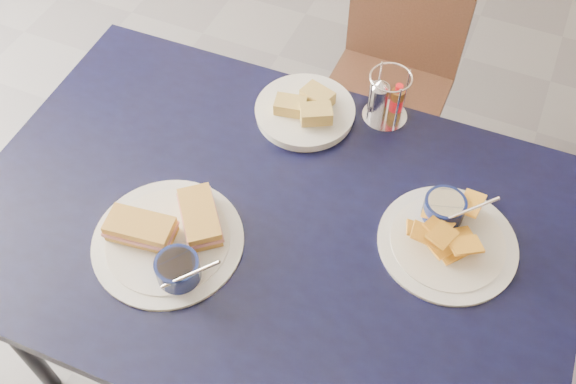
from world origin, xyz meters
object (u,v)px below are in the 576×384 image
at_px(condiment_caddy, 385,99).
at_px(dining_table, 269,235).
at_px(sandwich_plate, 171,238).
at_px(plantain_plate, 446,231).
at_px(bread_basket, 306,111).
at_px(chair_far, 394,65).

bearing_deg(condiment_caddy, dining_table, -108.29).
bearing_deg(sandwich_plate, plantain_plate, 25.40).
bearing_deg(bread_basket, sandwich_plate, -104.60).
xyz_separation_m(chair_far, sandwich_plate, (-0.20, -1.02, 0.30)).
relative_size(plantain_plate, condiment_caddy, 2.17).
height_order(sandwich_plate, condiment_caddy, condiment_caddy).
relative_size(dining_table, sandwich_plate, 4.12).
xyz_separation_m(chair_far, condiment_caddy, (0.09, -0.49, 0.34)).
relative_size(dining_table, plantain_plate, 4.54).
bearing_deg(plantain_plate, dining_table, -162.61).
height_order(sandwich_plate, bread_basket, sandwich_plate).
distance_m(chair_far, plantain_plate, 0.89).
bearing_deg(plantain_plate, bread_basket, 153.35).
relative_size(dining_table, bread_basket, 5.59).
xyz_separation_m(bread_basket, condiment_caddy, (0.17, 0.08, 0.04)).
distance_m(dining_table, chair_far, 0.92).
bearing_deg(dining_table, plantain_plate, 17.39).
relative_size(dining_table, condiment_caddy, 9.88).
height_order(bread_basket, condiment_caddy, condiment_caddy).
bearing_deg(condiment_caddy, chair_far, 100.39).
relative_size(chair_far, sandwich_plate, 2.51).
height_order(plantain_plate, bread_basket, plantain_plate).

